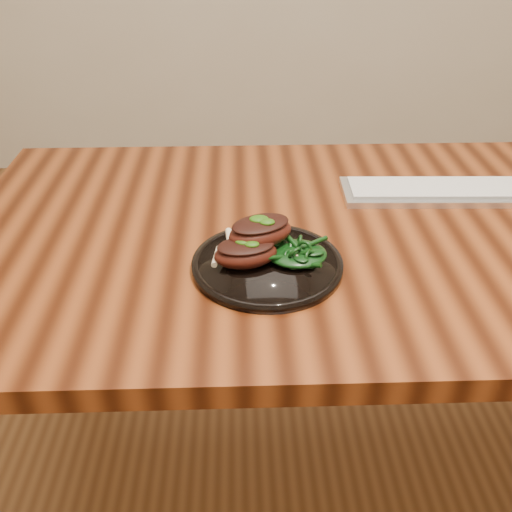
{
  "coord_description": "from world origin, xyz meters",
  "views": [
    {
      "loc": [
        -0.28,
        -0.91,
        1.27
      ],
      "look_at": [
        -0.26,
        -0.15,
        0.78
      ],
      "focal_mm": 40.0,
      "sensor_mm": 36.0,
      "label": 1
    }
  ],
  "objects_px": {
    "desk": "(386,262)",
    "lamb_chop_front": "(245,252)",
    "plate": "(267,264)",
    "keyboard": "(442,191)",
    "greens_heap": "(297,250)"
  },
  "relations": [
    {
      "from": "desk",
      "to": "lamb_chop_front",
      "type": "xyz_separation_m",
      "value": [
        -0.27,
        -0.14,
        0.12
      ]
    },
    {
      "from": "plate",
      "to": "keyboard",
      "type": "xyz_separation_m",
      "value": [
        0.37,
        0.26,
        0.0
      ]
    },
    {
      "from": "desk",
      "to": "plate",
      "type": "xyz_separation_m",
      "value": [
        -0.24,
        -0.14,
        0.09
      ]
    },
    {
      "from": "desk",
      "to": "keyboard",
      "type": "distance_m",
      "value": 0.2
    },
    {
      "from": "plate",
      "to": "greens_heap",
      "type": "height_order",
      "value": "greens_heap"
    },
    {
      "from": "plate",
      "to": "lamb_chop_front",
      "type": "xyz_separation_m",
      "value": [
        -0.04,
        -0.01,
        0.03
      ]
    },
    {
      "from": "desk",
      "to": "lamb_chop_front",
      "type": "height_order",
      "value": "lamb_chop_front"
    },
    {
      "from": "greens_heap",
      "to": "keyboard",
      "type": "height_order",
      "value": "greens_heap"
    },
    {
      "from": "plate",
      "to": "keyboard",
      "type": "distance_m",
      "value": 0.45
    },
    {
      "from": "keyboard",
      "to": "desk",
      "type": "bearing_deg",
      "value": -137.44
    },
    {
      "from": "desk",
      "to": "plate",
      "type": "height_order",
      "value": "plate"
    },
    {
      "from": "desk",
      "to": "lamb_chop_front",
      "type": "distance_m",
      "value": 0.33
    },
    {
      "from": "desk",
      "to": "greens_heap",
      "type": "height_order",
      "value": "greens_heap"
    },
    {
      "from": "plate",
      "to": "lamb_chop_front",
      "type": "bearing_deg",
      "value": -166.36
    },
    {
      "from": "lamb_chop_front",
      "to": "keyboard",
      "type": "height_order",
      "value": "lamb_chop_front"
    }
  ]
}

